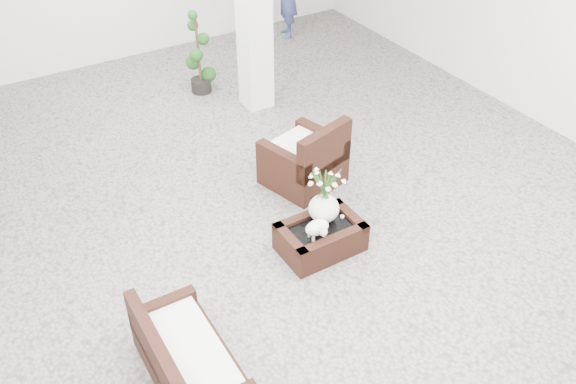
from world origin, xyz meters
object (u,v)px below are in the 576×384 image
armchair (303,152)px  topiary (198,53)px  loveseat (190,355)px  coffee_table (320,238)px

armchair → topiary: 2.93m
armchair → loveseat: 3.23m
coffee_table → loveseat: (-1.95, -0.88, 0.20)m
coffee_table → loveseat: loveseat is taller
coffee_table → topiary: size_ratio=0.68×
armchair → coffee_table: bearing=50.9°
coffee_table → topiary: bearing=83.6°
coffee_table → loveseat: size_ratio=0.67×
armchair → loveseat: armchair is taller
coffee_table → loveseat: 2.15m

